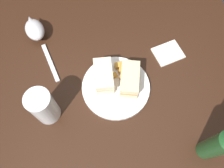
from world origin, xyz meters
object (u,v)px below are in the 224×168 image
(pint_glass, at_px, (44,108))
(gravy_boat, at_px, (35,29))
(cider_bottle, at_px, (219,145))
(sandwich_half_right, at_px, (104,76))
(napkin, at_px, (168,53))
(sandwich_half_left, at_px, (129,79))
(plate, at_px, (116,87))
(fork, at_px, (50,63))

(pint_glass, height_order, gravy_boat, pint_glass)
(pint_glass, relative_size, cider_bottle, 0.55)
(sandwich_half_right, xyz_separation_m, cider_bottle, (-0.32, 0.28, 0.06))
(gravy_boat, bearing_deg, pint_glass, 99.78)
(cider_bottle, distance_m, napkin, 0.40)
(napkin, bearing_deg, pint_glass, 24.25)
(napkin, bearing_deg, sandwich_half_left, 35.05)
(cider_bottle, bearing_deg, sandwich_half_left, -48.87)
(pint_glass, distance_m, napkin, 0.52)
(sandwich_half_left, height_order, cider_bottle, cider_bottle)
(plate, height_order, napkin, plate)
(sandwich_half_left, bearing_deg, cider_bottle, 131.13)
(sandwich_half_right, height_order, pint_glass, pint_glass)
(plate, distance_m, napkin, 0.26)
(sandwich_half_right, distance_m, pint_glass, 0.23)
(sandwich_half_right, bearing_deg, sandwich_half_left, 170.01)
(napkin, bearing_deg, gravy_boat, -13.90)
(plate, xyz_separation_m, sandwich_half_left, (-0.05, -0.01, 0.04))
(plate, relative_size, sandwich_half_left, 1.92)
(cider_bottle, bearing_deg, fork, -35.65)
(plate, height_order, sandwich_half_right, sandwich_half_right)
(sandwich_half_left, xyz_separation_m, fork, (0.30, -0.12, -0.05))
(gravy_boat, relative_size, napkin, 1.16)
(gravy_boat, relative_size, cider_bottle, 0.46)
(pint_glass, relative_size, napkin, 1.38)
(gravy_boat, bearing_deg, plate, 139.24)
(plate, bearing_deg, sandwich_half_left, -166.90)
(sandwich_half_right, bearing_deg, pint_glass, 27.52)
(sandwich_half_right, height_order, napkin, sandwich_half_right)
(pint_glass, bearing_deg, napkin, -155.75)
(napkin, bearing_deg, cider_bottle, 98.16)
(gravy_boat, bearing_deg, sandwich_half_right, 138.13)
(pint_glass, bearing_deg, sandwich_half_right, -152.48)
(sandwich_half_right, xyz_separation_m, fork, (0.21, -0.10, -0.05))
(plate, relative_size, cider_bottle, 0.91)
(sandwich_half_right, relative_size, napkin, 1.09)
(sandwich_half_left, bearing_deg, plate, 13.10)
(sandwich_half_left, height_order, gravy_boat, sandwich_half_left)
(sandwich_half_right, bearing_deg, gravy_boat, -41.87)
(plate, height_order, sandwich_half_left, sandwich_half_left)
(pint_glass, bearing_deg, cider_bottle, 161.96)
(sandwich_half_left, distance_m, fork, 0.32)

